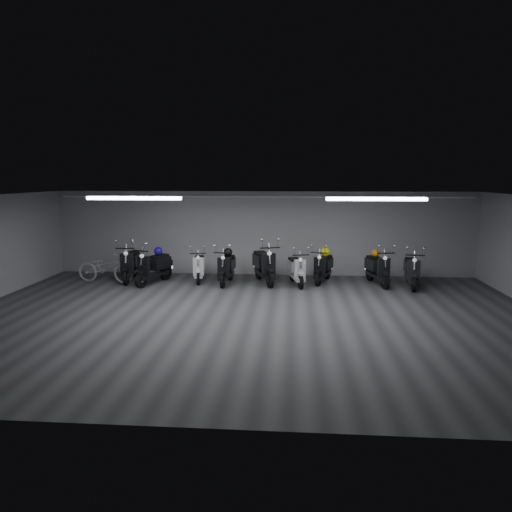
# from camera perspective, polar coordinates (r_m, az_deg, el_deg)

# --- Properties ---
(floor) EXTENTS (14.00, 10.00, 0.01)m
(floor) POSITION_cam_1_polar(r_m,az_deg,el_deg) (11.20, -0.83, -7.45)
(floor) COLOR #353538
(floor) RESTS_ON ground
(ceiling) EXTENTS (14.00, 10.00, 0.01)m
(ceiling) POSITION_cam_1_polar(r_m,az_deg,el_deg) (10.72, -0.86, 7.07)
(ceiling) COLOR gray
(ceiling) RESTS_ON ground
(back_wall) EXTENTS (14.00, 0.01, 2.80)m
(back_wall) POSITION_cam_1_polar(r_m,az_deg,el_deg) (15.81, 0.82, 2.74)
(back_wall) COLOR #969698
(back_wall) RESTS_ON ground
(front_wall) EXTENTS (14.00, 0.01, 2.80)m
(front_wall) POSITION_cam_1_polar(r_m,az_deg,el_deg) (6.04, -5.24, -8.48)
(front_wall) COLOR #969698
(front_wall) RESTS_ON ground
(fluor_strip_left) EXTENTS (2.40, 0.18, 0.08)m
(fluor_strip_left) POSITION_cam_1_polar(r_m,az_deg,el_deg) (12.34, -14.53, 6.78)
(fluor_strip_left) COLOR white
(fluor_strip_left) RESTS_ON ceiling
(fluor_strip_right) EXTENTS (2.40, 0.18, 0.08)m
(fluor_strip_right) POSITION_cam_1_polar(r_m,az_deg,el_deg) (11.85, 14.30, 6.69)
(fluor_strip_right) COLOR white
(fluor_strip_right) RESTS_ON ceiling
(conduit) EXTENTS (13.60, 0.05, 0.05)m
(conduit) POSITION_cam_1_polar(r_m,az_deg,el_deg) (15.63, 0.81, 7.15)
(conduit) COLOR white
(conduit) RESTS_ON back_wall
(scooter_0) EXTENTS (0.83, 1.96, 1.41)m
(scooter_0) POSITION_cam_1_polar(r_m,az_deg,el_deg) (15.43, -14.95, -0.35)
(scooter_0) COLOR black
(scooter_0) RESTS_ON floor
(scooter_1) EXTENTS (1.24, 1.96, 1.39)m
(scooter_1) POSITION_cam_1_polar(r_m,az_deg,el_deg) (14.83, -12.30, -0.68)
(scooter_1) COLOR black
(scooter_1) RESTS_ON floor
(scooter_2) EXTENTS (0.77, 1.69, 1.21)m
(scooter_2) POSITION_cam_1_polar(r_m,az_deg,el_deg) (15.00, -6.90, -0.77)
(scooter_2) COLOR white
(scooter_2) RESTS_ON floor
(scooter_3) EXTENTS (0.71, 1.80, 1.32)m
(scooter_3) POSITION_cam_1_polar(r_m,az_deg,el_deg) (14.53, -3.58, -0.83)
(scooter_3) COLOR black
(scooter_3) RESTS_ON floor
(scooter_5) EXTENTS (1.29, 2.12, 1.50)m
(scooter_5) POSITION_cam_1_polar(r_m,az_deg,el_deg) (14.57, 0.99, -0.42)
(scooter_5) COLOR black
(scooter_5) RESTS_ON floor
(scooter_6) EXTENTS (0.92, 1.78, 1.26)m
(scooter_6) POSITION_cam_1_polar(r_m,az_deg,el_deg) (14.41, 4.92, -1.05)
(scooter_6) COLOR #B8B9BD
(scooter_6) RESTS_ON floor
(scooter_7) EXTENTS (1.09, 1.81, 1.28)m
(scooter_7) POSITION_cam_1_polar(r_m,az_deg,el_deg) (14.83, 8.14, -0.78)
(scooter_7) COLOR black
(scooter_7) RESTS_ON floor
(scooter_8) EXTENTS (0.97, 1.88, 1.33)m
(scooter_8) POSITION_cam_1_polar(r_m,az_deg,el_deg) (14.84, 14.51, -0.87)
(scooter_8) COLOR black
(scooter_8) RESTS_ON floor
(scooter_9) EXTENTS (0.80, 1.84, 1.33)m
(scooter_9) POSITION_cam_1_polar(r_m,az_deg,el_deg) (14.78, 18.32, -1.10)
(scooter_9) COLOR black
(scooter_9) RESTS_ON floor
(bicycle) EXTENTS (1.89, 0.87, 1.18)m
(bicycle) POSITION_cam_1_polar(r_m,az_deg,el_deg) (15.41, -17.76, -0.94)
(bicycle) COLOR silver
(bicycle) RESTS_ON floor
(helmet_0) EXTENTS (0.26, 0.26, 0.26)m
(helmet_0) POSITION_cam_1_polar(r_m,az_deg,el_deg) (14.98, -11.74, 0.60)
(helmet_0) COLOR #190B83
(helmet_0) RESTS_ON scooter_1
(helmet_1) EXTENTS (0.24, 0.24, 0.24)m
(helmet_1) POSITION_cam_1_polar(r_m,az_deg,el_deg) (15.02, 14.19, 0.34)
(helmet_1) COLOR orange
(helmet_1) RESTS_ON scooter_8
(helmet_2) EXTENTS (0.27, 0.27, 0.27)m
(helmet_2) POSITION_cam_1_polar(r_m,az_deg,el_deg) (14.72, -3.40, 0.45)
(helmet_2) COLOR black
(helmet_2) RESTS_ON scooter_3
(helmet_3) EXTENTS (0.29, 0.29, 0.29)m
(helmet_3) POSITION_cam_1_polar(r_m,az_deg,el_deg) (15.01, 8.40, 0.49)
(helmet_3) COLOR yellow
(helmet_3) RESTS_ON scooter_7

